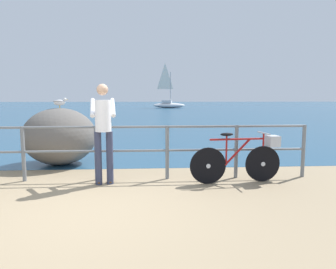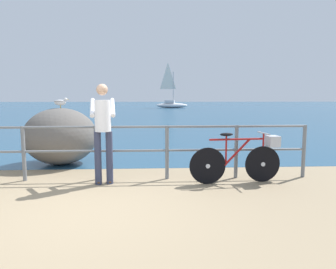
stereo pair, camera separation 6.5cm
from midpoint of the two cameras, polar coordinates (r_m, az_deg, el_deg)
ground_plane at (r=24.22m, az=-5.40°, el=3.03°), size 120.00×120.00×0.10m
sea_surface at (r=51.78m, az=-4.15°, el=5.13°), size 120.00×90.00×0.01m
promenade_railing at (r=6.02m, az=-12.60°, el=-2.13°), size 8.04×0.07×1.02m
bicycle at (r=5.88m, az=13.82°, el=-4.05°), size 1.70×0.48×0.92m
person_at_railing at (r=5.67m, az=-11.36°, el=1.01°), size 0.51×0.66×1.78m
breakwater_boulder_main at (r=7.66m, az=-18.66°, el=-0.31°), size 1.65×1.60×1.30m
seagull at (r=7.62m, az=-18.66°, el=5.61°), size 0.33×0.22×0.23m
sailboat at (r=43.38m, az=0.66°, el=5.75°), size 4.59×2.40×6.16m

